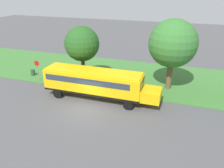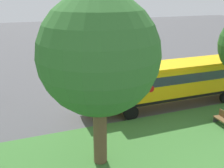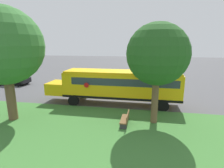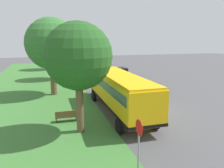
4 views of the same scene
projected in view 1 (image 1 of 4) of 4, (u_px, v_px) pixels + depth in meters
name	position (u px, v px, depth m)	size (l,w,h in m)	color
ground_plane	(86.00, 110.00, 21.57)	(120.00, 120.00, 0.00)	#4C4C4F
grass_verge	(116.00, 74.00, 30.21)	(12.00, 80.00, 0.08)	#3D7533
school_bus	(96.00, 82.00, 23.02)	(2.84, 12.42, 3.16)	yellow
oak_tree_beside_bus	(82.00, 43.00, 25.68)	(4.15, 4.15, 6.98)	brown
oak_tree_roadside_mid	(174.00, 44.00, 23.66)	(5.33, 5.33, 8.10)	brown
stop_sign	(37.00, 68.00, 27.29)	(0.08, 0.68, 2.74)	gray
park_bench	(100.00, 78.00, 27.66)	(1.61, 0.52, 0.92)	brown
trash_bin	(33.00, 73.00, 29.44)	(0.56, 0.56, 0.90)	#2D4C33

